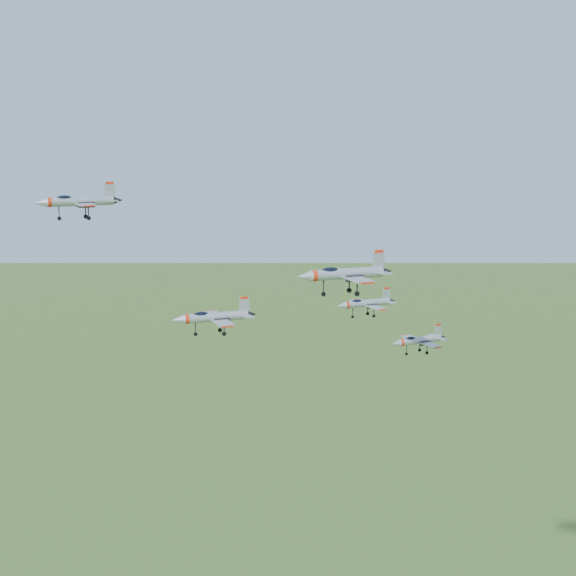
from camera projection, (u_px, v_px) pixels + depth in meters
name	position (u px, v px, depth m)	size (l,w,h in m)	color
jet_lead	(78.00, 201.00, 123.00)	(13.58, 11.20, 3.63)	#979CA2
jet_left_high	(214.00, 317.00, 118.90)	(13.01, 10.70, 3.48)	#979CA2
jet_right_high	(344.00, 274.00, 103.95)	(13.53, 11.11, 3.63)	#979CA2
jet_left_low	(365.00, 303.00, 142.50)	(11.99, 9.91, 3.21)	#979CA2
jet_right_low	(419.00, 340.00, 125.71)	(10.46, 8.70, 2.80)	#979CA2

